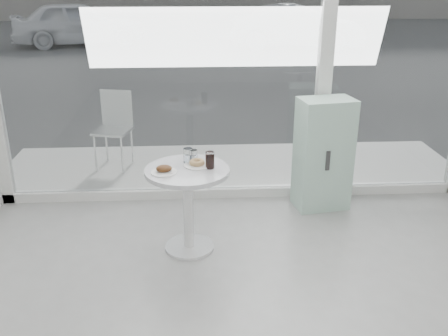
{
  "coord_description": "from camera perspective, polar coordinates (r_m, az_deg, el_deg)",
  "views": [
    {
      "loc": [
        -0.41,
        -2.01,
        2.33
      ],
      "look_at": [
        -0.2,
        1.7,
        0.85
      ],
      "focal_mm": 40.0,
      "sensor_mm": 36.0,
      "label": 1
    }
  ],
  "objects": [
    {
      "name": "main_table",
      "position": [
        4.3,
        -4.15,
        -2.81
      ],
      "size": [
        0.72,
        0.72,
        0.77
      ],
      "color": "white",
      "rests_on": "ground"
    },
    {
      "name": "room_shell",
      "position": [
        1.57,
        12.19,
        5.52
      ],
      "size": [
        6.0,
        6.0,
        6.0
      ],
      "color": "white",
      "rests_on": "ground"
    },
    {
      "name": "water_tumbler_a",
      "position": [
        4.33,
        -4.12,
        1.34
      ],
      "size": [
        0.08,
        0.08,
        0.13
      ],
      "color": "white",
      "rests_on": "main_table"
    },
    {
      "name": "cola_glass",
      "position": [
        4.19,
        -1.62,
        0.88
      ],
      "size": [
        0.08,
        0.08,
        0.14
      ],
      "color": "white",
      "rests_on": "main_table"
    },
    {
      "name": "storefront",
      "position": [
        5.07,
        2.33,
        14.67
      ],
      "size": [
        5.0,
        0.14,
        3.0
      ],
      "color": "white",
      "rests_on": "ground"
    },
    {
      "name": "mint_cabinet",
      "position": [
        5.19,
        11.27,
        1.55
      ],
      "size": [
        0.59,
        0.44,
        1.16
      ],
      "rotation": [
        0.0,
        0.0,
        0.17
      ],
      "color": "#9BC6B2",
      "rests_on": "ground"
    },
    {
      "name": "patio_deck",
      "position": [
        6.27,
        0.73,
        0.11
      ],
      "size": [
        5.6,
        1.6,
        0.05
      ],
      "primitive_type": "cube",
      "color": "beige",
      "rests_on": "ground"
    },
    {
      "name": "car_white",
      "position": [
        17.59,
        -16.25,
        15.6
      ],
      "size": [
        4.47,
        2.64,
        1.43
      ],
      "primitive_type": "imported",
      "rotation": [
        0.0,
        0.0,
        1.81
      ],
      "color": "white",
      "rests_on": "street"
    },
    {
      "name": "water_tumbler_b",
      "position": [
        4.33,
        -3.54,
        1.25
      ],
      "size": [
        0.07,
        0.07,
        0.12
      ],
      "color": "white",
      "rests_on": "main_table"
    },
    {
      "name": "patio_chair",
      "position": [
        6.27,
        -12.42,
        4.94
      ],
      "size": [
        0.49,
        0.49,
        0.93
      ],
      "rotation": [
        0.0,
        0.0,
        -0.24
      ],
      "color": "white",
      "rests_on": "patio_deck"
    },
    {
      "name": "street",
      "position": [
        18.17,
        -2.01,
        14.3
      ],
      "size": [
        40.0,
        24.0,
        0.0
      ],
      "primitive_type": "cube",
      "color": "#343434",
      "rests_on": "ground"
    },
    {
      "name": "plate_fritter",
      "position": [
        4.14,
        -6.83,
        -0.22
      ],
      "size": [
        0.22,
        0.22,
        0.07
      ],
      "color": "white",
      "rests_on": "main_table"
    },
    {
      "name": "car_silver",
      "position": [
        16.35,
        8.32,
        15.66
      ],
      "size": [
        4.27,
        2.11,
        1.35
      ],
      "primitive_type": "imported",
      "rotation": [
        0.0,
        0.0,
        1.4
      ],
      "color": "#A2A5AA",
      "rests_on": "street"
    },
    {
      "name": "plate_donut",
      "position": [
        4.26,
        -3.1,
        0.5
      ],
      "size": [
        0.23,
        0.23,
        0.06
      ],
      "color": "white",
      "rests_on": "main_table"
    }
  ]
}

